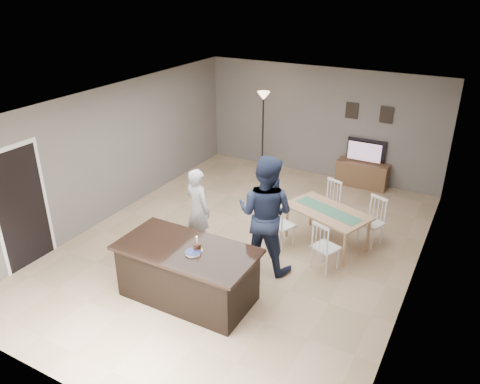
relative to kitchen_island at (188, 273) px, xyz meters
The scene contains 14 objects.
floor 1.86m from the kitchen_island, 90.00° to the left, with size 8.00×8.00×0.00m, color tan.
room_shell 2.18m from the kitchen_island, 90.00° to the left, with size 8.00×8.00×8.00m.
kitchen_island is the anchor object (origin of this frame).
tv_console 5.70m from the kitchen_island, 77.84° to the left, with size 1.20×0.40×0.60m, color brown.
television 5.78m from the kitchen_island, 77.99° to the left, with size 0.91×0.12×0.53m, color black.
tv_screen_glow 5.70m from the kitchen_island, 77.82° to the left, with size 0.78×0.78×0.00m, color #DA5618.
picture_frames 6.03m from the kitchen_island, 78.74° to the left, with size 1.10×0.02×0.38m.
doorway 3.14m from the kitchen_island, behind, with size 0.00×2.10×2.65m.
woman 1.55m from the kitchen_island, 116.95° to the left, with size 0.57×0.37×1.57m, color #B2B1B6.
man 1.61m from the kitchen_island, 63.78° to the left, with size 1.00×0.78×2.06m, color #1A233A.
birthday_cake 0.54m from the kitchen_island, ahead, with size 0.16×0.16×0.25m.
plate_stack 0.50m from the kitchen_island, 24.66° to the right, with size 0.24×0.24×0.04m.
dining_table 2.91m from the kitchen_island, 62.35° to the left, with size 1.93×2.09×0.92m.
floor_lamp 5.52m from the kitchen_island, 103.91° to the left, with size 0.31×0.31×2.08m.
Camera 1 is at (3.60, -6.69, 4.63)m, focal length 35.00 mm.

